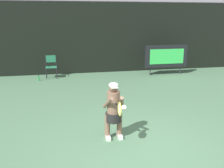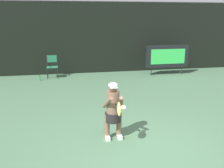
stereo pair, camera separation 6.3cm
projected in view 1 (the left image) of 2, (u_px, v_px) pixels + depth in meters
ground at (147, 155)px, 5.59m from camera, size 18.00×22.00×0.03m
backdrop_screen at (92, 38)px, 13.35m from camera, size 18.00×0.12×3.66m
scoreboard at (166, 56)px, 13.07m from camera, size 2.20×0.21×1.50m
umpire_chair at (51, 65)px, 12.45m from camera, size 0.52×0.44×1.08m
water_bottle at (39, 78)px, 11.98m from camera, size 0.07×0.07×0.27m
tennis_player at (114, 109)px, 6.17m from camera, size 0.53×0.60×1.40m
tennis_racket at (119, 109)px, 5.64m from camera, size 0.03×0.60×0.31m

